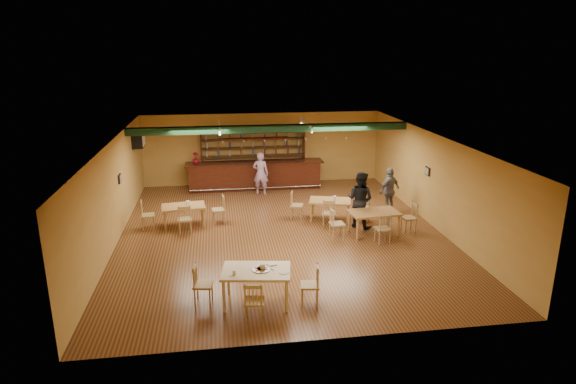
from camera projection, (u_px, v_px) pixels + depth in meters
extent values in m
plane|color=#4F2C16|center=(281.00, 232.00, 15.57)|extent=(12.00, 12.00, 0.00)
cube|color=black|center=(271.00, 129.00, 17.40)|extent=(10.00, 0.30, 0.25)
cube|color=white|center=(219.00, 125.00, 17.70)|extent=(0.05, 2.50, 0.05)
cube|color=white|center=(306.00, 123.00, 18.15)|extent=(0.05, 2.50, 0.05)
cube|color=white|center=(138.00, 139.00, 18.21)|extent=(0.34, 0.70, 0.48)
cube|color=black|center=(120.00, 179.00, 15.34)|extent=(0.04, 0.34, 0.28)
cube|color=black|center=(427.00, 171.00, 16.25)|extent=(0.04, 0.34, 0.28)
cube|color=#32150A|center=(255.00, 175.00, 20.23)|extent=(5.64, 0.85, 1.13)
cube|color=#32150A|center=(253.00, 158.00, 20.67)|extent=(4.36, 0.40, 2.28)
imported|color=maroon|center=(196.00, 158.00, 19.68)|extent=(0.33, 0.33, 0.46)
cube|color=#A26B39|center=(184.00, 216.00, 16.07)|extent=(1.46, 0.96, 0.69)
cube|color=#A26B39|center=(330.00, 210.00, 16.65)|extent=(1.55, 1.17, 0.69)
cube|color=#A26B39|center=(374.00, 223.00, 15.30)|extent=(1.58, 1.03, 0.75)
cube|color=beige|center=(256.00, 286.00, 11.19)|extent=(1.67, 1.21, 0.83)
cylinder|color=silver|center=(261.00, 269.00, 11.09)|extent=(0.52, 0.52, 0.01)
cylinder|color=#EAE5C6|center=(234.00, 272.00, 10.83)|extent=(0.08, 0.08, 0.11)
cube|color=white|center=(272.00, 264.00, 11.33)|extent=(0.24, 0.21, 0.03)
cube|color=silver|center=(268.00, 267.00, 11.16)|extent=(0.28, 0.30, 0.00)
cylinder|color=white|center=(284.00, 272.00, 10.95)|extent=(0.25, 0.25, 0.01)
imported|color=#9851AF|center=(261.00, 173.00, 19.39)|extent=(0.71, 0.58, 1.70)
imported|color=black|center=(360.00, 199.00, 15.83)|extent=(1.13, 1.13, 1.85)
imported|color=slate|center=(389.00, 190.00, 17.24)|extent=(1.02, 0.81, 1.62)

